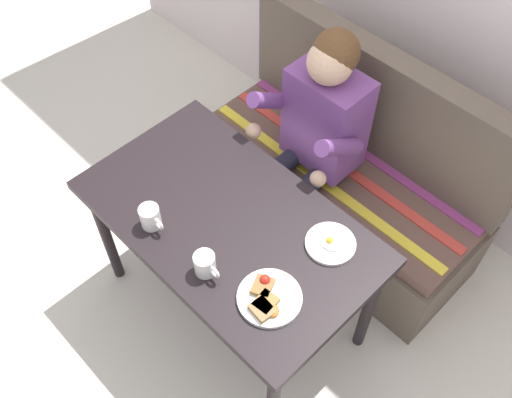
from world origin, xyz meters
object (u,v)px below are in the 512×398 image
couch (344,178)px  plate_breakfast (268,298)px  person (315,130)px  coffee_mug (150,217)px  table (229,231)px  plate_eggs (330,243)px  coffee_mug_second (205,264)px

couch → plate_breakfast: couch is taller
person → coffee_mug: 0.83m
table → person: (-0.08, 0.59, 0.09)m
person → plate_eggs: person is taller
table → person: size_ratio=0.99×
couch → person: (-0.08, -0.17, 0.41)m
couch → table: bearing=-90.0°
plate_eggs → person: bearing=137.8°
person → coffee_mug_second: size_ratio=10.27×
table → coffee_mug: bearing=-129.3°
plate_breakfast → coffee_mug_second: coffee_mug_second is taller
plate_breakfast → plate_eggs: size_ratio=1.21×
plate_eggs → coffee_mug: (-0.54, -0.42, 0.04)m
person → plate_eggs: bearing=-42.2°
coffee_mug → person: bearing=82.6°
coffee_mug → coffee_mug_second: coffee_mug is taller
plate_eggs → coffee_mug: 0.69m
coffee_mug_second → plate_breakfast: bearing=17.7°
person → plate_breakfast: person is taller
plate_eggs → coffee_mug_second: bearing=-120.7°
table → plate_eggs: bearing=28.3°
person → plate_breakfast: size_ratio=5.20×
couch → coffee_mug: 1.11m
plate_breakfast → coffee_mug: (-0.54, -0.09, 0.04)m
plate_eggs → coffee_mug: size_ratio=1.64×
coffee_mug → coffee_mug_second: (0.30, 0.01, -0.00)m
person → coffee_mug_second: person is taller
plate_breakfast → coffee_mug_second: (-0.24, -0.08, 0.03)m
plate_eggs → couch: bearing=122.0°
plate_breakfast → plate_eggs: 0.33m
table → couch: 0.83m
couch → plate_breakfast: (0.36, -0.90, 0.41)m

